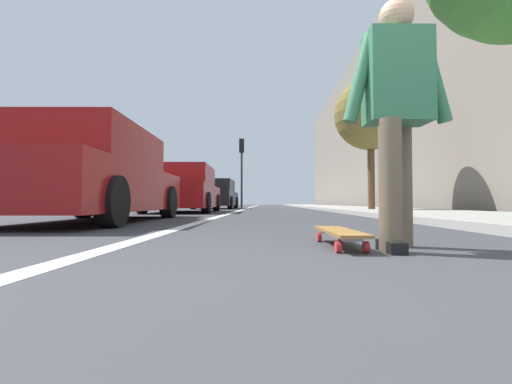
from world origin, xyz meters
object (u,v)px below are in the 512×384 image
Objects in this scene: skateboard at (340,233)px; parked_car_mid at (184,190)px; parked_car_near at (94,177)px; street_tree_mid at (371,115)px; traffic_light at (242,160)px; parked_car_far at (216,195)px; skater_person at (397,106)px.

parked_car_mid is at bearing 20.01° from skateboard.
parked_car_near reaches higher than parked_car_mid.
street_tree_mid is (8.74, -2.83, 3.03)m from skateboard.
parked_car_near is 1.12× the size of traffic_light.
parked_car_far reaches higher than parked_car_mid.
skater_person is at bearing -172.72° from traffic_light.
street_tree_mid is at bearing -89.19° from parked_car_mid.
street_tree_mid is at bearing -47.00° from parked_car_near.
parked_car_far is at bearing 154.97° from traffic_light.
traffic_light is (9.09, -1.21, 2.10)m from parked_car_mid.
parked_car_near is 14.90m from traffic_light.
skater_person reaches higher than parked_car_mid.
parked_car_mid is 9.41m from traffic_light.
parked_car_far reaches higher than skateboard.
street_tree_mid is at bearing -17.94° from skateboard.
skateboard is 9.23m from parked_car_mid.
traffic_light reaches higher than parked_car_far.
skater_person is at bearing -158.33° from parked_car_mid.
parked_car_near is (3.05, 3.27, 0.62)m from skateboard.
traffic_light reaches higher than skateboard.
skateboard is 0.19× the size of parked_car_far.
parked_car_far is at bearing 41.97° from street_tree_mid.
parked_car_far is at bearing 12.49° from skater_person.
skater_person is 9.48m from parked_car_mid.
street_tree_mid is at bearing -15.61° from skater_person.
parked_car_mid is (5.60, -0.12, -0.01)m from parked_car_near.
skateboard is 4.52m from parked_car_near.
parked_car_near reaches higher than skateboard.
parked_car_mid is 6.46m from street_tree_mid.
skater_person is 0.38× the size of street_tree_mid.
street_tree_mid reaches higher than skater_person.
parked_car_far is (12.26, -0.19, -0.01)m from parked_car_near.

